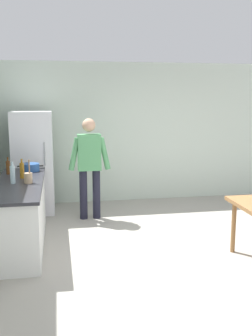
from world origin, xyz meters
TOP-DOWN VIEW (x-y plane):
  - ground_plane at (0.00, 0.00)m, footprint 14.00×14.00m
  - wall_back at (0.00, 3.00)m, footprint 6.40×0.12m
  - kitchen_counter at (-2.00, 0.80)m, footprint 0.64×2.20m
  - refrigerator at (-1.90, 2.40)m, footprint 0.70×0.67m
  - person at (-0.95, 1.85)m, footprint 0.70×0.22m
  - cooking_pot at (-1.89, 1.60)m, footprint 0.40×0.28m
  - utensil_jar at (-1.87, 0.71)m, footprint 0.11×0.11m
  - bottle_water_clear at (-2.07, 0.72)m, footprint 0.07×0.07m
  - bottle_beer_brown at (-2.21, 1.40)m, footprint 0.06×0.06m
  - bottle_oil_amber at (-1.97, 1.06)m, footprint 0.06×0.06m

SIDE VIEW (x-z plane):
  - ground_plane at x=0.00m, z-range 0.00..0.00m
  - kitchen_counter at x=-2.00m, z-range 0.00..0.90m
  - refrigerator at x=-1.90m, z-range 0.00..1.80m
  - cooking_pot at x=-1.89m, z-range 0.90..1.02m
  - person at x=-0.95m, z-range 0.13..1.83m
  - utensil_jar at x=-1.87m, z-range 0.82..1.14m
  - bottle_beer_brown at x=-2.21m, z-range 0.88..1.14m
  - bottle_oil_amber at x=-1.97m, z-range 0.88..1.16m
  - bottle_water_clear at x=-2.07m, z-range 0.88..1.18m
  - wall_back at x=0.00m, z-range 0.00..2.70m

